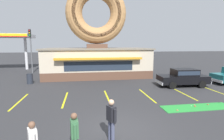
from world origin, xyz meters
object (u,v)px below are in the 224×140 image
at_px(pedestrian_leather_jacket_man, 75,134).
at_px(traffic_light_pole, 31,45).
at_px(golf_ball, 191,106).
at_px(car_black, 183,77).
at_px(pedestrian_hooded_kid, 111,118).
at_px(trash_bin, 30,79).

xyz_separation_m(pedestrian_leather_jacket_man, traffic_light_pole, (-6.47, 18.76, 2.82)).
relative_size(golf_ball, car_black, 0.01).
bearing_deg(traffic_light_pole, golf_ball, -48.06).
distance_m(pedestrian_hooded_kid, pedestrian_leather_jacket_man, 1.64).
xyz_separation_m(golf_ball, pedestrian_leather_jacket_man, (-6.86, -3.93, 0.84)).
xyz_separation_m(car_black, trash_bin, (-14.22, 3.30, -0.37)).
bearing_deg(pedestrian_hooded_kid, trash_bin, 119.00).
relative_size(pedestrian_hooded_kid, traffic_light_pole, 0.29).
bearing_deg(golf_ball, pedestrian_leather_jacket_man, -150.18).
relative_size(car_black, trash_bin, 4.75).
xyz_separation_m(golf_ball, pedestrian_hooded_kid, (-5.48, -3.04, 0.90)).
bearing_deg(golf_ball, pedestrian_hooded_kid, -151.02).
xyz_separation_m(pedestrian_hooded_kid, traffic_light_pole, (-7.85, 17.87, 2.76)).
bearing_deg(trash_bin, pedestrian_leather_jacket_man, -68.11).
xyz_separation_m(golf_ball, car_black, (2.45, 5.02, 0.82)).
relative_size(pedestrian_leather_jacket_man, trash_bin, 1.66).
distance_m(golf_ball, trash_bin, 14.43).
distance_m(pedestrian_hooded_kid, traffic_light_pole, 19.71).
distance_m(pedestrian_leather_jacket_man, trash_bin, 13.21).
height_order(golf_ball, trash_bin, trash_bin).
xyz_separation_m(pedestrian_hooded_kid, pedestrian_leather_jacket_man, (-1.37, -0.89, -0.06)).
relative_size(car_black, pedestrian_leather_jacket_man, 2.87).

